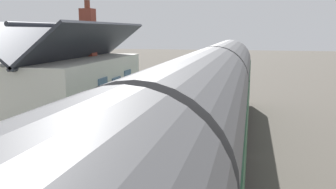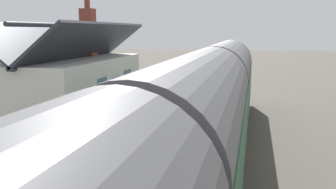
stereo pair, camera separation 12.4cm
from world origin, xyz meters
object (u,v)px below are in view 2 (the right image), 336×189
object	(u,v)px
train	(193,133)
station_building	(73,90)
bench_platform_end	(157,90)
station_sign_board	(174,82)
planter_under_sign	(48,163)
planter_bench_right	(180,83)
bench_by_lamp	(178,78)
planter_bench_left	(122,81)
bench_mid_platform	(167,84)
planter_by_door	(136,98)

from	to	relation	value
train	station_building	xyz separation A→B (m)	(4.15, 5.67, 0.28)
bench_platform_end	station_sign_board	bearing A→B (deg)	-138.81
station_building	planter_under_sign	xyz separation A→B (m)	(-5.08, -1.85, -1.13)
planter_under_sign	station_sign_board	distance (m)	11.02
station_building	planter_bench_right	xyz separation A→B (m)	(10.97, -2.29, -1.17)
planter_bench_right	station_sign_board	distance (m)	5.22
train	station_sign_board	bearing A→B (deg)	15.21
bench_by_lamp	station_sign_board	distance (m)	7.25
planter_bench_left	planter_bench_right	bearing A→B (deg)	-90.10
station_building	bench_mid_platform	distance (m)	10.33
station_building	bench_platform_end	bearing A→B (deg)	-11.58
planter_bench_left	station_sign_board	bearing A→B (deg)	-136.17
train	planter_bench_left	xyz separation A→B (m)	(15.13, 7.64, -0.84)
bench_mid_platform	planter_bench_left	xyz separation A→B (m)	(0.83, 3.54, -0.04)
bench_by_lamp	planter_bench_right	size ratio (longest dim) A/B	1.99
planter_by_door	bench_mid_platform	bearing A→B (deg)	-9.19
bench_mid_platform	planter_bench_left	size ratio (longest dim) A/B	1.75
station_building	bench_mid_platform	xyz separation A→B (m)	(10.15, -1.58, -1.09)
planter_by_door	station_sign_board	size ratio (longest dim) A/B	0.56
bench_platform_end	train	bearing A→B (deg)	-160.40
train	planter_by_door	bearing A→B (deg)	26.14
bench_by_lamp	station_building	bearing A→B (deg)	172.43
train	station_sign_board	world-z (taller)	train
bench_platform_end	planter_bench_right	bearing A→B (deg)	-12.22
planter_under_sign	bench_platform_end	bearing A→B (deg)	1.45
train	bench_by_lamp	size ratio (longest dim) A/B	22.20
bench_mid_platform	station_sign_board	size ratio (longest dim) A/B	0.90
bench_by_lamp	station_sign_board	xyz separation A→B (m)	(-7.11, -1.23, 0.71)
station_building	planter_by_door	distance (m)	5.88
station_building	planter_bench_left	xyz separation A→B (m)	(10.98, 1.96, -1.13)
planter_bench_left	bench_platform_end	bearing A→B (deg)	-135.03
station_building	planter_bench_left	size ratio (longest dim) A/B	9.71
planter_under_sign	station_sign_board	world-z (taller)	station_sign_board
train	planter_bench_left	distance (m)	16.97
bench_mid_platform	planter_bench_right	xyz separation A→B (m)	(0.82, -0.71, -0.08)
planter_bench_left	bench_mid_platform	bearing A→B (deg)	-103.21
bench_mid_platform	planter_by_door	bearing A→B (deg)	170.81
bench_mid_platform	planter_by_door	world-z (taller)	bench_mid_platform
bench_by_lamp	planter_by_door	xyz separation A→B (m)	(-7.28, 0.87, -0.19)
bench_by_lamp	planter_bench_right	world-z (taller)	bench_by_lamp
station_building	station_sign_board	world-z (taller)	station_building
bench_by_lamp	planter_bench_right	xyz separation A→B (m)	(-1.99, -0.57, -0.08)
train	planter_by_door	world-z (taller)	train
bench_mid_platform	planter_bench_right	size ratio (longest dim) A/B	1.98
train	bench_mid_platform	xyz separation A→B (m)	(14.30, 4.10, -0.81)
station_building	train	bearing A→B (deg)	-126.18
station_building	planter_under_sign	world-z (taller)	station_building
planter_by_door	bench_by_lamp	bearing A→B (deg)	-6.81
bench_platform_end	planter_bench_left	xyz separation A→B (m)	(3.50, 3.50, -0.04)
bench_platform_end	planter_by_door	world-z (taller)	bench_platform_end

